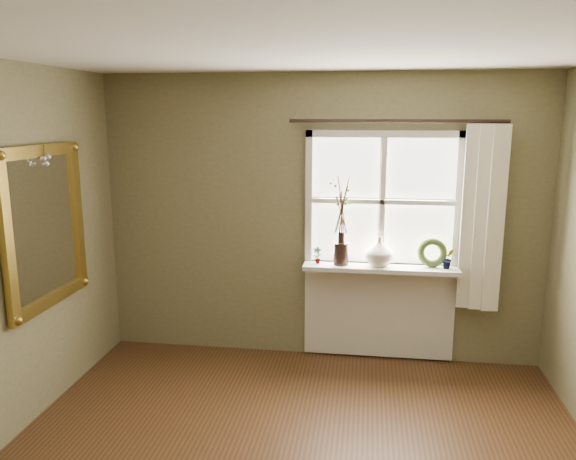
% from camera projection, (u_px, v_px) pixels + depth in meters
% --- Properties ---
extents(ceiling, '(4.50, 4.50, 0.00)m').
position_uv_depth(ceiling, '(282.00, 37.00, 2.65)').
color(ceiling, silver).
rests_on(ceiling, ground).
extents(wall_back, '(4.00, 0.10, 2.60)m').
position_uv_depth(wall_back, '(321.00, 218.00, 5.14)').
color(wall_back, '#6B6647').
rests_on(wall_back, ground).
extents(window_frame, '(1.36, 0.06, 1.24)m').
position_uv_depth(window_frame, '(382.00, 201.00, 4.96)').
color(window_frame, silver).
rests_on(window_frame, wall_back).
extents(window_sill, '(1.36, 0.26, 0.04)m').
position_uv_depth(window_sill, '(380.00, 268.00, 4.97)').
color(window_sill, silver).
rests_on(window_sill, wall_back).
extents(window_apron, '(1.36, 0.04, 0.88)m').
position_uv_depth(window_apron, '(378.00, 311.00, 5.17)').
color(window_apron, silver).
rests_on(window_apron, ground).
extents(dark_jug, '(0.17, 0.17, 0.20)m').
position_uv_depth(dark_jug, '(341.00, 253.00, 5.00)').
color(dark_jug, black).
rests_on(dark_jug, window_sill).
extents(cream_vase, '(0.33, 0.33, 0.26)m').
position_uv_depth(cream_vase, '(379.00, 251.00, 4.94)').
color(cream_vase, beige).
rests_on(cream_vase, window_sill).
extents(wreath, '(0.27, 0.13, 0.27)m').
position_uv_depth(wreath, '(432.00, 256.00, 4.92)').
color(wreath, '#354820').
rests_on(wreath, window_sill).
extents(potted_plant_left, '(0.08, 0.06, 0.15)m').
position_uv_depth(potted_plant_left, '(317.00, 255.00, 5.03)').
color(potted_plant_left, '#354820').
rests_on(potted_plant_left, window_sill).
extents(potted_plant_right, '(0.12, 0.11, 0.18)m').
position_uv_depth(potted_plant_right, '(448.00, 258.00, 4.87)').
color(potted_plant_right, '#354820').
rests_on(potted_plant_right, window_sill).
extents(curtain, '(0.36, 0.12, 1.59)m').
position_uv_depth(curtain, '(482.00, 219.00, 4.77)').
color(curtain, silver).
rests_on(curtain, wall_back).
extents(curtain_rod, '(1.84, 0.03, 0.03)m').
position_uv_depth(curtain_rod, '(397.00, 121.00, 4.75)').
color(curtain_rod, black).
rests_on(curtain_rod, wall_back).
extents(gilt_mirror, '(0.10, 1.02, 1.22)m').
position_uv_depth(gilt_mirror, '(45.00, 226.00, 4.20)').
color(gilt_mirror, white).
rests_on(gilt_mirror, wall_left).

